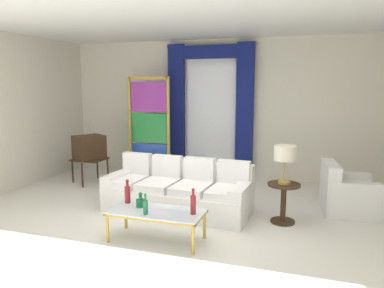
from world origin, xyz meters
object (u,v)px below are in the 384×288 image
bottle_amber_squat (146,206)px  round_side_table (283,199)px  bottle_blue_decanter (128,193)px  couch_white_long (179,192)px  bottle_ruby_flask (141,202)px  table_lamp_brass (285,155)px  stained_glass_divider (149,130)px  bottle_crystal_tall (193,204)px  coffee_table (156,213)px  vintage_tv (89,148)px  peacock_figurine (158,173)px  armchair_white (346,195)px

bottle_amber_squat → round_side_table: size_ratio=0.46×
bottle_blue_decanter → couch_white_long: bearing=70.3°
bottle_ruby_flask → bottle_amber_squat: bearing=-52.4°
bottle_ruby_flask → table_lamp_brass: (1.79, 1.11, 0.55)m
couch_white_long → bottle_blue_decanter: 1.14m
bottle_amber_squat → stained_glass_divider: stained_glass_divider is taller
bottle_blue_decanter → bottle_ruby_flask: bottle_blue_decanter is taller
bottle_amber_squat → round_side_table: (1.60, 1.35, -0.16)m
couch_white_long → bottle_crystal_tall: (0.63, -1.20, 0.24)m
bottle_crystal_tall → round_side_table: size_ratio=0.57×
bottle_crystal_tall → stained_glass_divider: stained_glass_divider is taller
bottle_blue_decanter → bottle_amber_squat: 0.56m
stained_glass_divider → table_lamp_brass: (3.01, -1.85, -0.03)m
couch_white_long → bottle_blue_decanter: (-0.38, -1.05, 0.24)m
bottle_crystal_tall → bottle_amber_squat: (-0.57, -0.20, -0.03)m
bottle_amber_squat → bottle_crystal_tall: bearing=19.0°
bottle_crystal_tall → coffee_table: bearing=-176.9°
vintage_tv → peacock_figurine: bearing=17.0°
couch_white_long → armchair_white: bearing=15.6°
peacock_figurine → bottle_blue_decanter: bearing=-75.9°
bottle_amber_squat → peacock_figurine: bottle_amber_squat is taller
armchair_white → peacock_figurine: armchair_white is taller
bottle_ruby_flask → stained_glass_divider: 3.25m
couch_white_long → round_side_table: bearing=-1.5°
table_lamp_brass → bottle_ruby_flask: bearing=-148.3°
armchair_white → stained_glass_divider: 4.14m
bottle_blue_decanter → bottle_ruby_flask: size_ratio=1.64×
bottle_crystal_tall → stained_glass_divider: 3.63m
stained_glass_divider → table_lamp_brass: stained_glass_divider is taller
coffee_table → round_side_table: size_ratio=2.10×
round_side_table → table_lamp_brass: (-0.00, 0.00, 0.67)m
bottle_crystal_tall → peacock_figurine: size_ratio=0.56×
bottle_ruby_flask → round_side_table: bottle_ruby_flask is taller
table_lamp_brass → round_side_table: bearing=0.0°
bottle_ruby_flask → coffee_table: bearing=-16.8°
bottle_ruby_flask → table_lamp_brass: bearing=31.7°
couch_white_long → vintage_tv: (-2.36, 1.03, 0.42)m
bottle_blue_decanter → round_side_table: (2.04, 1.01, -0.19)m
couch_white_long → vintage_tv: 2.61m
coffee_table → bottle_amber_squat: 0.23m
coffee_table → round_side_table: bearing=37.8°
bottle_amber_squat → bottle_ruby_flask: bottle_amber_squat is taller
peacock_figurine → round_side_table: bearing=-29.2°
round_side_table → coffee_table: bearing=-142.2°
bottle_ruby_flask → vintage_tv: (-2.23, 2.18, 0.25)m
vintage_tv → bottle_blue_decanter: bearing=-46.4°
bottle_blue_decanter → bottle_ruby_flask: bearing=-22.1°
bottle_ruby_flask → vintage_tv: 3.13m
couch_white_long → stained_glass_divider: stained_glass_divider is taller
table_lamp_brass → coffee_table: bearing=-142.2°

